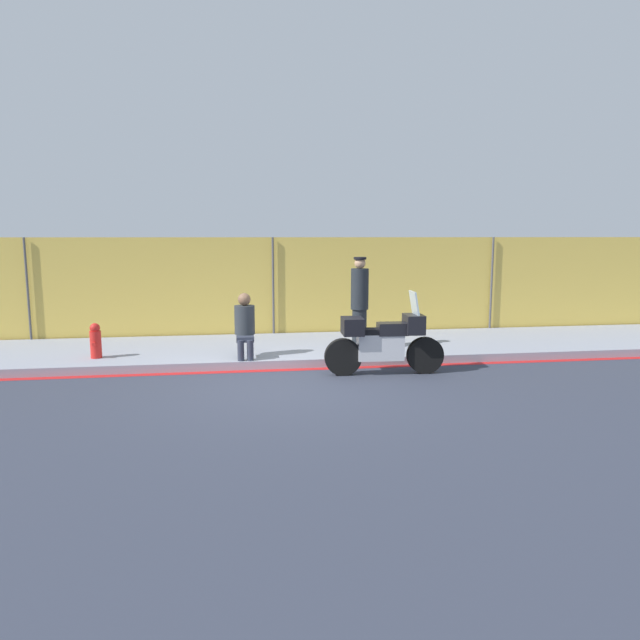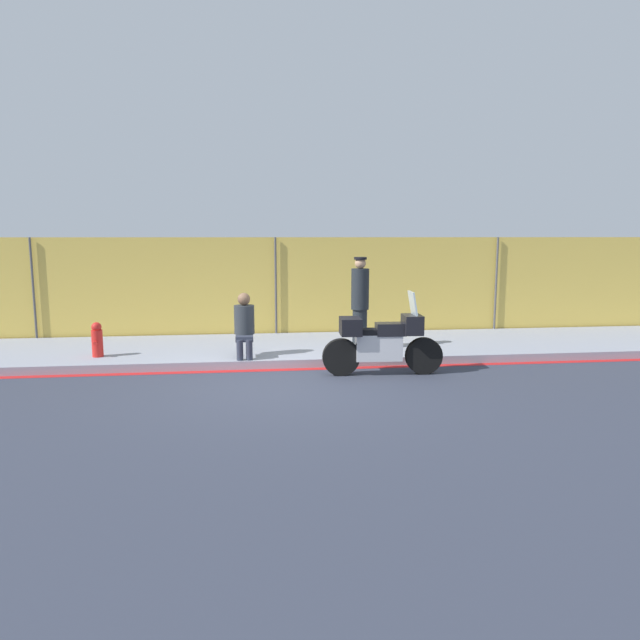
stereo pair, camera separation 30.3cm
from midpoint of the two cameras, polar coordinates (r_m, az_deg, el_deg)
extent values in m
plane|color=#333847|center=(9.49, -2.31, -6.61)|extent=(120.00, 120.00, 0.00)
cube|color=#8E93A3|center=(12.15, -3.36, -2.89)|extent=(40.39, 3.03, 0.16)
cube|color=red|center=(10.60, -2.81, -4.99)|extent=(40.39, 0.18, 0.01)
cube|color=gold|center=(13.58, -3.82, 3.14)|extent=(38.37, 0.08, 2.43)
cylinder|color=#4C4C51|center=(14.26, -26.19, 2.54)|extent=(0.05, 0.05, 2.43)
cylinder|color=#4C4C51|center=(13.48, -3.80, 3.10)|extent=(0.05, 0.05, 2.43)
cylinder|color=#4C4C51|center=(14.80, 17.75, 3.19)|extent=(0.05, 0.05, 2.43)
cylinder|color=black|center=(10.41, 11.16, -3.54)|extent=(0.67, 0.17, 0.66)
cylinder|color=black|center=(10.12, 2.98, -3.73)|extent=(0.67, 0.17, 0.66)
cube|color=silver|center=(10.19, 6.73, -2.73)|extent=(0.83, 0.32, 0.47)
cube|color=black|center=(10.18, 7.92, -0.91)|extent=(0.53, 0.33, 0.22)
cube|color=black|center=(10.13, 6.26, -1.16)|extent=(0.61, 0.31, 0.10)
cube|color=black|center=(10.25, 10.05, -0.44)|extent=(0.34, 0.49, 0.34)
cube|color=silver|center=(10.20, 10.10, 1.67)|extent=(0.12, 0.42, 0.42)
cube|color=black|center=(10.04, 3.93, -0.63)|extent=(0.38, 0.52, 0.30)
cylinder|color=#1E2328|center=(11.64, 4.73, -0.94)|extent=(0.29, 0.29, 0.82)
cylinder|color=#1E2328|center=(11.54, 4.78, 3.10)|extent=(0.36, 0.36, 0.82)
sphere|color=tan|center=(11.50, 4.82, 5.69)|extent=(0.22, 0.22, 0.22)
cylinder|color=black|center=(11.50, 4.82, 6.16)|extent=(0.26, 0.26, 0.05)
cylinder|color=#2D3342|center=(10.70, -7.21, -3.01)|extent=(0.12, 0.12, 0.39)
cylinder|color=#2D3342|center=(10.70, -6.28, -2.99)|extent=(0.12, 0.12, 0.39)
cube|color=#2D3342|center=(10.85, -6.77, -1.79)|extent=(0.33, 0.39, 0.10)
cylinder|color=#2D3338|center=(10.99, -6.80, 0.05)|extent=(0.39, 0.39, 0.55)
sphere|color=brown|center=(10.94, -6.84, 2.09)|extent=(0.24, 0.24, 0.24)
cylinder|color=red|center=(11.67, -20.68, -2.20)|extent=(0.21, 0.21, 0.52)
sphere|color=red|center=(11.62, -20.76, -0.66)|extent=(0.19, 0.19, 0.19)
cylinder|color=red|center=(11.56, -20.82, -2.18)|extent=(0.07, 0.08, 0.07)
camera|label=1|loc=(0.15, -89.23, 0.11)|focal=32.00mm
camera|label=2|loc=(0.15, 90.77, -0.11)|focal=32.00mm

